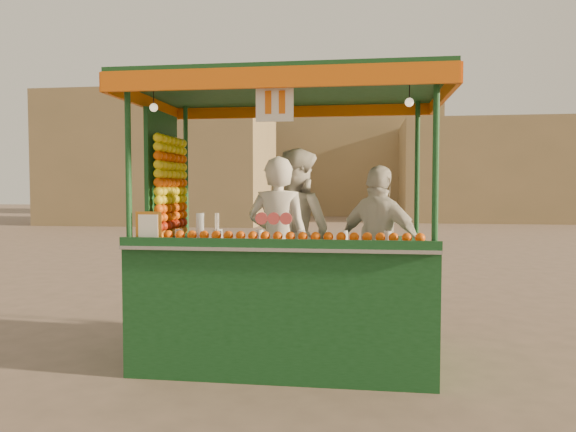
# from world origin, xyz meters

# --- Properties ---
(ground) EXTENTS (90.00, 90.00, 0.00)m
(ground) POSITION_xyz_m (0.00, 0.00, 0.00)
(ground) COLOR brown
(ground) RESTS_ON ground
(building_left) EXTENTS (10.00, 6.00, 6.00)m
(building_left) POSITION_xyz_m (-9.00, 20.00, 3.00)
(building_left) COLOR #907752
(building_left) RESTS_ON ground
(building_right) EXTENTS (9.00, 6.00, 5.00)m
(building_right) POSITION_xyz_m (7.00, 24.00, 2.50)
(building_right) COLOR #907752
(building_right) RESTS_ON ground
(building_center) EXTENTS (14.00, 7.00, 7.00)m
(building_center) POSITION_xyz_m (-2.00, 30.00, 3.50)
(building_center) COLOR #907752
(building_center) RESTS_ON ground
(juice_cart) EXTENTS (2.99, 1.94, 2.72)m
(juice_cart) POSITION_xyz_m (-0.27, -0.10, 0.88)
(juice_cart) COLOR #103E17
(juice_cart) RESTS_ON ground
(vendor_left) EXTENTS (0.65, 0.46, 1.68)m
(vendor_left) POSITION_xyz_m (-0.29, -0.02, 1.16)
(vendor_left) COLOR silver
(vendor_left) RESTS_ON ground
(vendor_middle) EXTENTS (1.10, 1.07, 1.78)m
(vendor_middle) POSITION_xyz_m (-0.15, 0.35, 1.21)
(vendor_middle) COLOR beige
(vendor_middle) RESTS_ON ground
(vendor_right) EXTENTS (1.01, 0.81, 1.60)m
(vendor_right) POSITION_xyz_m (0.71, 0.09, 1.12)
(vendor_right) COLOR beige
(vendor_right) RESTS_ON ground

